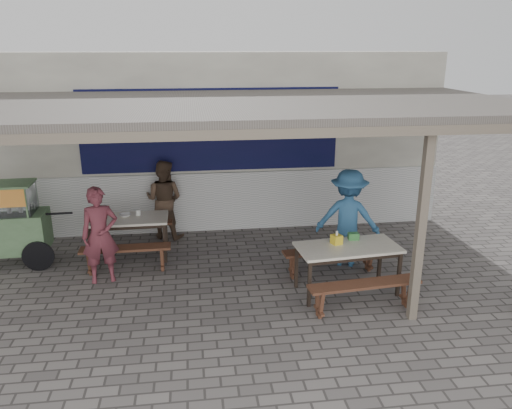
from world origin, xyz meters
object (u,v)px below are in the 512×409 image
object	(u,v)px
bench_left_street	(126,253)
vendor_cart	(7,221)
bench_left_wall	(133,228)
condiment_jar	(138,213)
patron_wall_side	(164,199)
tissue_box	(337,239)
patron_right_table	(348,218)
condiment_bowl	(125,215)
bench_right_street	(364,290)
bench_right_wall	(332,255)
patron_street_side	(100,235)
table_left	(128,222)
table_right	(348,251)
donation_box	(353,236)

from	to	relation	value
bench_left_street	vendor_cart	world-z (taller)	vendor_cart
bench_left_wall	vendor_cart	world-z (taller)	vendor_cart
bench_left_street	condiment_jar	world-z (taller)	condiment_jar
patron_wall_side	condiment_jar	distance (m)	0.93
vendor_cart	tissue_box	world-z (taller)	vendor_cart
patron_right_table	tissue_box	xyz separation A→B (m)	(-0.46, -0.89, -0.02)
tissue_box	condiment_bowl	size ratio (longest dim) A/B	0.71
bench_left_street	condiment_bowl	size ratio (longest dim) A/B	7.43
bench_right_street	tissue_box	distance (m)	0.91
bench_left_street	bench_right_wall	world-z (taller)	same
patron_street_side	bench_right_wall	bearing A→B (deg)	-15.39
table_left	bench_left_wall	xyz separation A→B (m)	(-0.00, 0.61, -0.33)
bench_left_street	table_right	size ratio (longest dim) A/B	0.92
table_right	condiment_jar	distance (m)	3.75
bench_left_wall	vendor_cart	bearing A→B (deg)	-162.61
bench_left_wall	patron_wall_side	size ratio (longest dim) A/B	0.95
bench_left_street	condiment_jar	size ratio (longest dim) A/B	14.93
bench_right_wall	condiment_bowl	distance (m)	3.65
vendor_cart	bench_right_wall	bearing A→B (deg)	-13.27
bench_right_street	patron_right_table	xyz separation A→B (m)	(0.25, 1.63, 0.49)
bench_left_street	bench_left_wall	distance (m)	1.23
bench_right_street	donation_box	distance (m)	1.00
bench_left_wall	table_right	bearing A→B (deg)	-35.07
bench_right_wall	table_left	bearing A→B (deg)	155.79
bench_left_wall	table_right	xyz separation A→B (m)	(3.42, -2.36, 0.34)
table_left	bench_left_street	size ratio (longest dim) A/B	0.93
bench_right_wall	vendor_cart	world-z (taller)	vendor_cart
table_right	patron_right_table	distance (m)	1.06
bench_left_wall	patron_street_side	distance (m)	1.59
table_left	patron_right_table	size ratio (longest dim) A/B	0.82
table_right	bench_left_street	bearing A→B (deg)	155.91
bench_left_wall	bench_right_street	bearing A→B (deg)	-41.05
condiment_jar	donation_box	bearing A→B (deg)	-25.43
table_left	patron_street_side	world-z (taller)	patron_street_side
bench_right_wall	condiment_bowl	world-z (taller)	condiment_bowl
tissue_box	condiment_bowl	bearing A→B (deg)	152.66
table_left	condiment_bowl	xyz separation A→B (m)	(-0.05, 0.08, 0.10)
patron_right_table	donation_box	distance (m)	0.77
bench_left_wall	condiment_bowl	world-z (taller)	condiment_bowl
bench_left_wall	condiment_jar	world-z (taller)	condiment_jar
table_left	bench_right_wall	distance (m)	3.56
patron_wall_side	condiment_bowl	xyz separation A→B (m)	(-0.64, -0.87, 0.00)
table_right	vendor_cart	bearing A→B (deg)	156.69
patron_street_side	patron_right_table	distance (m)	4.06
bench_left_wall	table_right	distance (m)	4.18
bench_left_street	vendor_cart	distance (m)	2.13
donation_box	condiment_jar	bearing A→B (deg)	154.57
bench_right_wall	tissue_box	size ratio (longest dim) A/B	11.68
table_left	patron_wall_side	xyz separation A→B (m)	(0.58, 0.96, 0.10)
vendor_cart	bench_right_street	bearing A→B (deg)	-24.87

